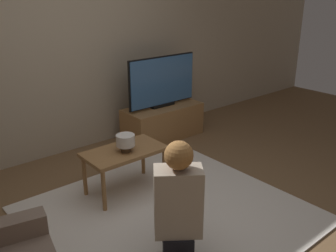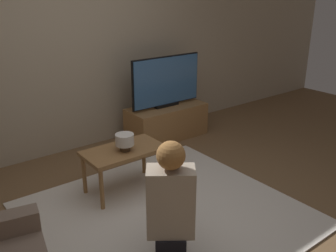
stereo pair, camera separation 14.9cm
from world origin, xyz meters
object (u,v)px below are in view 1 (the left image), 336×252
person_kneeling (178,204)px  table_lamp (126,141)px  coffee_table (125,155)px  tv (162,81)px

person_kneeling → table_lamp: bearing=-68.0°
table_lamp → coffee_table: bearing=80.9°
person_kneeling → table_lamp: size_ratio=5.43×
tv → table_lamp: tv is taller
tv → coffee_table: 1.55m
tv → coffee_table: size_ratio=1.34×
coffee_table → table_lamp: table_lamp is taller
tv → table_lamp: bearing=-142.4°
tv → coffee_table: tv is taller
coffee_table → person_kneeling: 1.16m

